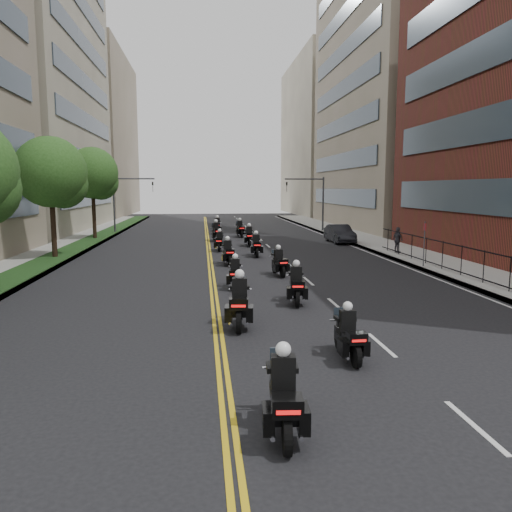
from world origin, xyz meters
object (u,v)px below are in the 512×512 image
Objects in this scene: motorcycle_11 at (240,229)px; pedestrian_c at (398,240)px; motorcycle_2 at (240,304)px; motorcycle_6 at (228,254)px; motorcycle_1 at (348,337)px; motorcycle_10 at (216,233)px; motorcycle_4 at (235,275)px; motorcycle_3 at (296,286)px; motorcycle_9 at (249,237)px; motorcycle_5 at (279,264)px; motorcycle_0 at (284,399)px; motorcycle_8 at (220,242)px; parked_sedan at (340,234)px; motorcycle_7 at (256,246)px; motorcycle_12 at (217,227)px.

motorcycle_11 is 1.37× the size of pedestrian_c.
motorcycle_2 reaches higher than motorcycle_6.
motorcycle_10 is at bearing 94.00° from motorcycle_1.
motorcycle_3 is at bearing -50.77° from motorcycle_4.
pedestrian_c is at bearing -31.90° from motorcycle_9.
motorcycle_5 is at bearing 114.36° from pedestrian_c.
motorcycle_0 is at bearing -99.29° from motorcycle_11.
motorcycle_10 is (-2.61, 29.91, 0.13)m from motorcycle_1.
motorcycle_2 is at bearing 96.54° from motorcycle_0.
motorcycle_3 is 0.96× the size of motorcycle_9.
parked_sedan is (10.08, 4.33, 0.12)m from motorcycle_8.
motorcycle_3 is 10.39m from motorcycle_6.
pedestrian_c is (9.57, -0.33, 0.35)m from motorcycle_7.
motorcycle_4 is 13.59m from motorcycle_8.
motorcycle_10 is at bearing 124.62° from motorcycle_9.
motorcycle_3 reaches higher than parked_sedan.
motorcycle_1 is at bearing -92.88° from motorcycle_10.
motorcycle_8 is 0.87× the size of motorcycle_12.
motorcycle_8 is (-2.31, 3.21, -0.04)m from motorcycle_7.
motorcycle_7 is (-0.26, 20.17, 0.07)m from motorcycle_1.
motorcycle_4 reaches higher than motorcycle_1.
pedestrian_c is at bearing -11.23° from motorcycle_8.
motorcycle_5 is 0.87× the size of motorcycle_12.
pedestrian_c reaches higher than motorcycle_6.
motorcycle_9 reaches higher than motorcycle_7.
motorcycle_6 is 1.00× the size of motorcycle_7.
motorcycle_6 reaches higher than motorcycle_8.
pedestrian_c is (11.92, -10.07, 0.28)m from motorcycle_10.
motorcycle_9 is at bearing -75.42° from motorcycle_12.
motorcycle_12 reaches higher than motorcycle_5.
motorcycle_11 is at bearing 90.46° from motorcycle_4.
motorcycle_7 is (-0.38, 7.42, 0.04)m from motorcycle_5.
motorcycle_6 is 0.92× the size of motorcycle_12.
motorcycle_9 is at bearing 89.83° from motorcycle_2.
motorcycle_2 reaches higher than motorcycle_12.
motorcycle_6 is 1.32× the size of pedestrian_c.
motorcycle_2 is 6.36m from motorcycle_4.
motorcycle_10 is at bearing -89.34° from motorcycle_12.
parked_sedan is (7.67, 1.58, 0.04)m from motorcycle_9.
motorcycle_9 is (2.20, 29.93, 0.03)m from motorcycle_0.
motorcycle_7 is 5.95m from motorcycle_9.
motorcycle_10 is (0.01, 26.47, -0.00)m from motorcycle_2.
motorcycle_5 reaches higher than parked_sedan.
motorcycle_0 is at bearing -86.89° from motorcycle_12.
motorcycle_11 is at bearing 89.58° from motorcycle_1.
motorcycle_3 is 3.92m from motorcycle_4.
motorcycle_11 is (-0.17, 7.26, -0.01)m from motorcycle_9.
motorcycle_0 reaches higher than motorcycle_3.
motorcycle_3 is at bearing -91.88° from motorcycle_10.
motorcycle_3 reaches higher than motorcycle_7.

